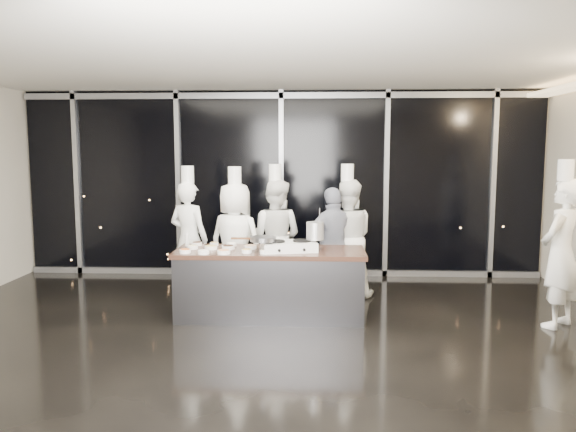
# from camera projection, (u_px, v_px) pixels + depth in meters

# --- Properties ---
(ground) EXTENTS (9.00, 9.00, 0.00)m
(ground) POSITION_uv_depth(u_px,v_px,m) (264.00, 340.00, 6.51)
(ground) COLOR black
(ground) RESTS_ON ground
(room_shell) EXTENTS (9.02, 7.02, 3.21)m
(room_shell) POSITION_uv_depth(u_px,v_px,m) (279.00, 145.00, 6.23)
(room_shell) COLOR beige
(room_shell) RESTS_ON ground
(window_wall) EXTENTS (8.90, 0.11, 3.20)m
(window_wall) POSITION_uv_depth(u_px,v_px,m) (281.00, 184.00, 9.72)
(window_wall) COLOR black
(window_wall) RESTS_ON ground
(demo_counter) EXTENTS (2.46, 0.86, 0.90)m
(demo_counter) POSITION_uv_depth(u_px,v_px,m) (270.00, 283.00, 7.35)
(demo_counter) COLOR #36363B
(demo_counter) RESTS_ON ground
(stove) EXTENTS (0.76, 0.55, 0.14)m
(stove) POSITION_uv_depth(u_px,v_px,m) (289.00, 246.00, 7.21)
(stove) COLOR white
(stove) RESTS_ON demo_counter
(frying_pan) EXTENTS (0.60, 0.39, 0.06)m
(frying_pan) POSITION_uv_depth(u_px,v_px,m) (262.00, 239.00, 7.13)
(frying_pan) COLOR gray
(frying_pan) RESTS_ON stove
(stock_pot) EXTENTS (0.27, 0.27, 0.23)m
(stock_pot) POSITION_uv_depth(u_px,v_px,m) (315.00, 231.00, 7.24)
(stock_pot) COLOR silver
(stock_pot) RESTS_ON stove
(prep_bowls) EXTENTS (1.40, 0.74, 0.05)m
(prep_bowls) POSITION_uv_depth(u_px,v_px,m) (228.00, 248.00, 7.27)
(prep_bowls) COLOR white
(prep_bowls) RESTS_ON demo_counter
(squeeze_bottle) EXTENTS (0.06, 0.06, 0.21)m
(squeeze_bottle) POSITION_uv_depth(u_px,v_px,m) (187.00, 239.00, 7.56)
(squeeze_bottle) COLOR silver
(squeeze_bottle) RESTS_ON demo_counter
(chef_far_left) EXTENTS (0.74, 0.62, 1.96)m
(chef_far_left) POSITION_uv_depth(u_px,v_px,m) (189.00, 238.00, 8.37)
(chef_far_left) COLOR white
(chef_far_left) RESTS_ON ground
(chef_left) EXTENTS (0.98, 0.82, 1.95)m
(chef_left) POSITION_uv_depth(u_px,v_px,m) (235.00, 241.00, 8.15)
(chef_left) COLOR white
(chef_left) RESTS_ON ground
(chef_center) EXTENTS (1.00, 0.87, 1.98)m
(chef_center) POSITION_uv_depth(u_px,v_px,m) (275.00, 236.00, 8.55)
(chef_center) COLOR white
(chef_center) RESTS_ON ground
(guest) EXTENTS (1.05, 0.77, 1.66)m
(guest) POSITION_uv_depth(u_px,v_px,m) (334.00, 244.00, 8.15)
(guest) COLOR #161F3C
(guest) RESTS_ON ground
(chef_right) EXTENTS (0.88, 0.70, 1.99)m
(chef_right) POSITION_uv_depth(u_px,v_px,m) (347.00, 237.00, 8.39)
(chef_right) COLOR white
(chef_right) RESTS_ON ground
(chef_side) EXTENTS (0.79, 0.79, 2.08)m
(chef_side) POSITION_uv_depth(u_px,v_px,m) (561.00, 252.00, 6.91)
(chef_side) COLOR white
(chef_side) RESTS_ON ground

